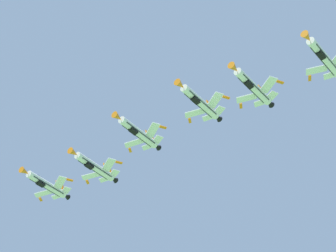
% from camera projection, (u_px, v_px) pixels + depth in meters
% --- Properties ---
extents(fighter_jet_lead, '(10.67, 14.89, 4.38)m').
position_uv_depth(fighter_jet_lead, '(324.00, 57.00, 137.19)').
color(fighter_jet_lead, white).
extents(fighter_jet_left_wing, '(10.65, 14.89, 4.38)m').
position_uv_depth(fighter_jet_left_wing, '(252.00, 86.00, 144.21)').
color(fighter_jet_left_wing, white).
extents(fighter_jet_right_wing, '(10.63, 14.89, 4.37)m').
position_uv_depth(fighter_jet_right_wing, '(199.00, 102.00, 150.05)').
color(fighter_jet_right_wing, white).
extents(fighter_jet_left_outer, '(10.59, 14.89, 4.56)m').
position_uv_depth(fighter_jet_left_outer, '(138.00, 132.00, 158.01)').
color(fighter_jet_left_outer, white).
extents(fighter_jet_right_outer, '(10.65, 14.89, 4.38)m').
position_uv_depth(fighter_jet_right_outer, '(94.00, 166.00, 163.49)').
color(fighter_jet_right_outer, white).
extents(fighter_jet_trail_slot, '(10.62, 14.89, 4.42)m').
position_uv_depth(fighter_jet_trail_slot, '(46.00, 184.00, 170.44)').
color(fighter_jet_trail_slot, white).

